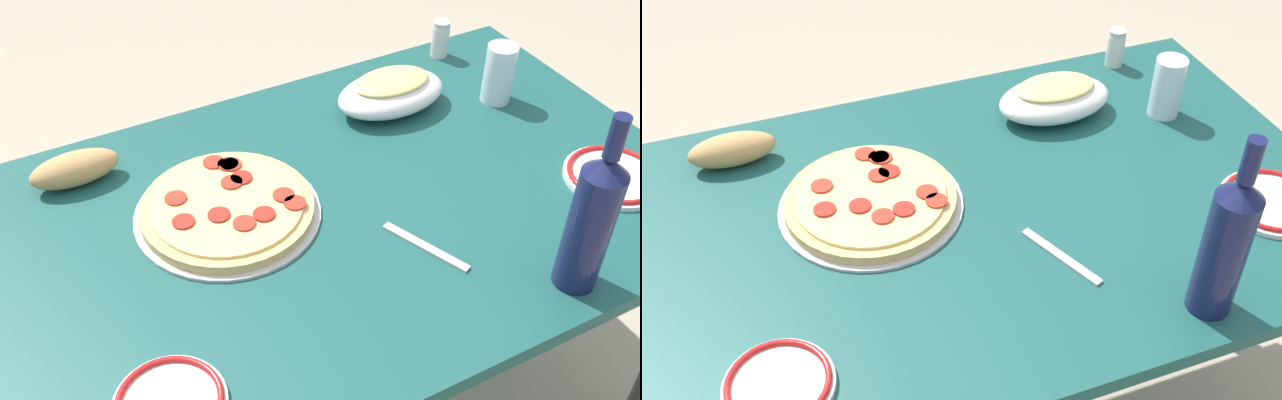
% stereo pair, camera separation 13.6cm
% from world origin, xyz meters
% --- Properties ---
extents(dining_table, '(1.40, 0.83, 0.72)m').
position_xyz_m(dining_table, '(0.00, 0.00, 0.60)').
color(dining_table, '#194C47').
rests_on(dining_table, ground).
extents(pepperoni_pizza, '(0.33, 0.33, 0.03)m').
position_xyz_m(pepperoni_pizza, '(-0.15, 0.07, 0.73)').
color(pepperoni_pizza, '#B7B7BC').
rests_on(pepperoni_pizza, dining_table).
extents(baked_pasta_dish, '(0.24, 0.15, 0.08)m').
position_xyz_m(baked_pasta_dish, '(0.29, 0.23, 0.76)').
color(baked_pasta_dish, white).
rests_on(baked_pasta_dish, dining_table).
extents(wine_bottle, '(0.07, 0.07, 0.32)m').
position_xyz_m(wine_bottle, '(0.29, -0.34, 0.85)').
color(wine_bottle, '#141942').
rests_on(wine_bottle, dining_table).
extents(water_glass, '(0.06, 0.06, 0.13)m').
position_xyz_m(water_glass, '(0.50, 0.15, 0.78)').
color(water_glass, silver).
rests_on(water_glass, dining_table).
extents(side_plate_far, '(0.19, 0.19, 0.02)m').
position_xyz_m(side_plate_far, '(0.53, -0.18, 0.72)').
color(side_plate_far, white).
rests_on(side_plate_far, dining_table).
extents(bread_loaf, '(0.17, 0.07, 0.06)m').
position_xyz_m(bread_loaf, '(-0.36, 0.29, 0.75)').
color(bread_loaf, tan).
rests_on(bread_loaf, dining_table).
extents(spice_shaker, '(0.04, 0.04, 0.09)m').
position_xyz_m(spice_shaker, '(0.50, 0.36, 0.76)').
color(spice_shaker, silver).
rests_on(spice_shaker, dining_table).
extents(fork_right, '(0.08, 0.16, 0.00)m').
position_xyz_m(fork_right, '(0.12, -0.16, 0.72)').
color(fork_right, '#B7B7BC').
rests_on(fork_right, dining_table).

